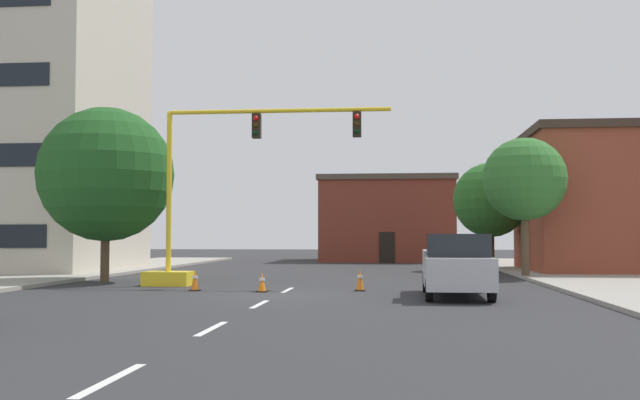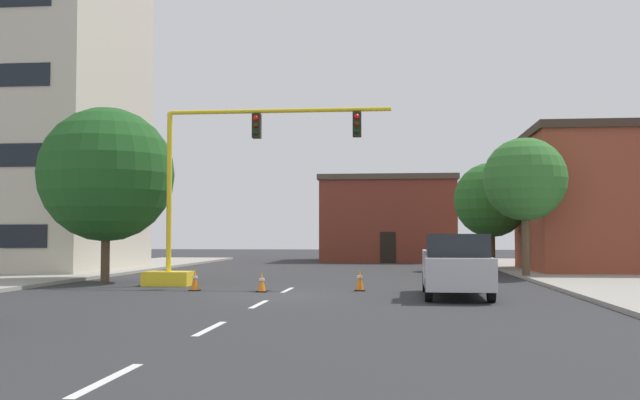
# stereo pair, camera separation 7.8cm
# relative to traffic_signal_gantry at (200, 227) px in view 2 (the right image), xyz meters

# --- Properties ---
(ground_plane) EXTENTS (160.00, 160.00, 0.00)m
(ground_plane) POSITION_rel_traffic_signal_gantry_xyz_m (3.70, -4.31, -2.27)
(ground_plane) COLOR #2D2D30
(sidewalk_left) EXTENTS (6.00, 56.00, 0.14)m
(sidewalk_left) POSITION_rel_traffic_signal_gantry_xyz_m (-8.78, 3.69, -2.20)
(sidewalk_left) COLOR #9E998E
(sidewalk_left) RESTS_ON ground_plane
(sidewalk_right) EXTENTS (6.00, 56.00, 0.14)m
(sidewalk_right) POSITION_rel_traffic_signal_gantry_xyz_m (16.18, 3.69, -2.20)
(sidewalk_right) COLOR #9E998E
(sidewalk_right) RESTS_ON ground_plane
(lane_stripe_seg_0) EXTENTS (0.16, 2.40, 0.01)m
(lane_stripe_seg_0) POSITION_rel_traffic_signal_gantry_xyz_m (3.70, -18.31, -2.27)
(lane_stripe_seg_0) COLOR silver
(lane_stripe_seg_0) RESTS_ON ground_plane
(lane_stripe_seg_1) EXTENTS (0.16, 2.40, 0.01)m
(lane_stripe_seg_1) POSITION_rel_traffic_signal_gantry_xyz_m (3.70, -12.81, -2.27)
(lane_stripe_seg_1) COLOR silver
(lane_stripe_seg_1) RESTS_ON ground_plane
(lane_stripe_seg_2) EXTENTS (0.16, 2.40, 0.01)m
(lane_stripe_seg_2) POSITION_rel_traffic_signal_gantry_xyz_m (3.70, -7.31, -2.27)
(lane_stripe_seg_2) COLOR silver
(lane_stripe_seg_2) RESTS_ON ground_plane
(lane_stripe_seg_3) EXTENTS (0.16, 2.40, 0.01)m
(lane_stripe_seg_3) POSITION_rel_traffic_signal_gantry_xyz_m (3.70, -1.81, -2.27)
(lane_stripe_seg_3) COLOR silver
(lane_stripe_seg_3) RESTS_ON ground_plane
(building_brick_center) EXTENTS (10.09, 10.07, 6.35)m
(building_brick_center) POSITION_rel_traffic_signal_gantry_xyz_m (6.95, 29.41, 0.92)
(building_brick_center) COLOR brown
(building_brick_center) RESTS_ON ground_plane
(traffic_signal_gantry) EXTENTS (9.53, 1.20, 6.83)m
(traffic_signal_gantry) POSITION_rel_traffic_signal_gantry_xyz_m (0.00, 0.00, 0.00)
(traffic_signal_gantry) COLOR yellow
(traffic_signal_gantry) RESTS_ON ground_plane
(tree_right_mid) EXTENTS (3.78, 3.78, 6.39)m
(tree_right_mid) POSITION_rel_traffic_signal_gantry_xyz_m (13.37, 6.19, 2.21)
(tree_right_mid) COLOR brown
(tree_right_mid) RESTS_ON ground_plane
(tree_right_far) EXTENTS (4.15, 4.15, 6.01)m
(tree_right_far) POSITION_rel_traffic_signal_gantry_xyz_m (12.83, 13.85, 1.65)
(tree_right_far) COLOR #4C3823
(tree_right_far) RESTS_ON ground_plane
(tree_left_near) EXTENTS (5.59, 5.59, 7.28)m
(tree_left_near) POSITION_rel_traffic_signal_gantry_xyz_m (-4.44, 1.60, 2.21)
(tree_left_near) COLOR brown
(tree_left_near) RESTS_ON ground_plane
(pickup_truck_silver) EXTENTS (2.09, 5.43, 1.99)m
(pickup_truck_silver) POSITION_rel_traffic_signal_gantry_xyz_m (9.43, -4.28, -1.30)
(pickup_truck_silver) COLOR #BCBCC1
(pickup_truck_silver) RESTS_ON ground_plane
(traffic_cone_roadside_a) EXTENTS (0.36, 0.36, 0.75)m
(traffic_cone_roadside_a) POSITION_rel_traffic_signal_gantry_xyz_m (0.51, -2.53, -1.90)
(traffic_cone_roadside_a) COLOR black
(traffic_cone_roadside_a) RESTS_ON ground_plane
(traffic_cone_roadside_b) EXTENTS (0.36, 0.36, 0.68)m
(traffic_cone_roadside_b) POSITION_rel_traffic_signal_gantry_xyz_m (2.95, -2.85, -1.94)
(traffic_cone_roadside_b) COLOR black
(traffic_cone_roadside_b) RESTS_ON ground_plane
(traffic_cone_roadside_c) EXTENTS (0.36, 0.36, 0.78)m
(traffic_cone_roadside_c) POSITION_rel_traffic_signal_gantry_xyz_m (6.28, -2.00, -1.89)
(traffic_cone_roadside_c) COLOR black
(traffic_cone_roadside_c) RESTS_ON ground_plane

